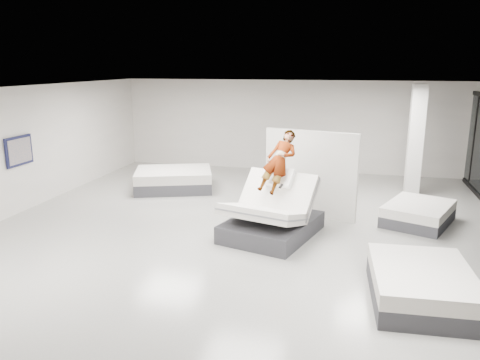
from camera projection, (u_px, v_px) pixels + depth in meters
The scene contains 10 objects.
room at pixel (242, 167), 9.99m from camera, with size 14.00×14.04×3.20m.
hero_bed at pixel (271, 217), 10.35m from camera, with size 2.21×2.59×1.47m.
person at pixel (279, 174), 10.42m from camera, with size 0.57×0.37×1.55m, color slate.
remote at pixel (281, 186), 10.06m from camera, with size 0.05×0.14×0.03m, color black.
divider_panel at pixel (310, 174), 11.58m from camera, with size 2.38×0.11×2.17m, color silver.
flat_bed_right_far at pixel (418, 213), 11.23m from camera, with size 1.91×2.16×0.49m.
flat_bed_right_near at pixel (421, 285), 7.51m from camera, with size 1.64×2.12×0.56m.
flat_bed_left_far at pixel (174, 180), 14.25m from camera, with size 2.69×2.35×0.62m.
column at pixel (415, 141), 13.31m from camera, with size 0.40×0.40×3.20m, color silver.
wall_poster at pixel (19, 151), 11.82m from camera, with size 0.06×0.95×0.75m.
Camera 1 is at (2.26, -9.50, 3.73)m, focal length 35.00 mm.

